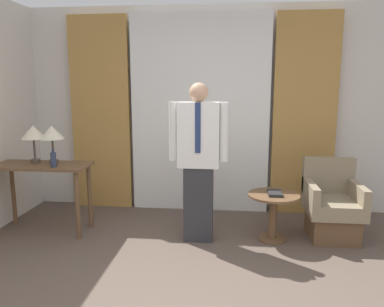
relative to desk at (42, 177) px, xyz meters
The scene contains 12 objects.
wall_back 2.16m from the desk, 32.68° to the left, with size 10.00×0.06×2.70m.
curtain_sheer_center 2.08m from the desk, 29.51° to the left, with size 1.81×0.06×2.58m.
curtain_drape_left 1.22m from the desk, 68.94° to the left, with size 0.80×0.06×2.58m.
curtain_drape_right 3.28m from the desk, 17.62° to the left, with size 0.80×0.06×2.58m.
desk is the anchor object (origin of this frame).
table_lamp_left 0.51m from the desk, 143.73° to the left, with size 0.27×0.27×0.43m.
table_lamp_right 0.51m from the desk, 36.27° to the left, with size 0.27×0.27×0.43m.
bottle_near_edge 0.33m from the desk, 29.55° to the right, with size 0.06×0.06×0.20m.
person 1.82m from the desk, ahead, with size 0.63×0.21×1.71m.
armchair 3.29m from the desk, ahead, with size 0.58×0.64×0.86m.
side_table 2.63m from the desk, ahead, with size 0.56×0.56×0.52m.
book 2.62m from the desk, ahead, with size 0.15×0.24×0.03m.
Camera 1 is at (0.42, -2.09, 1.68)m, focal length 35.00 mm.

